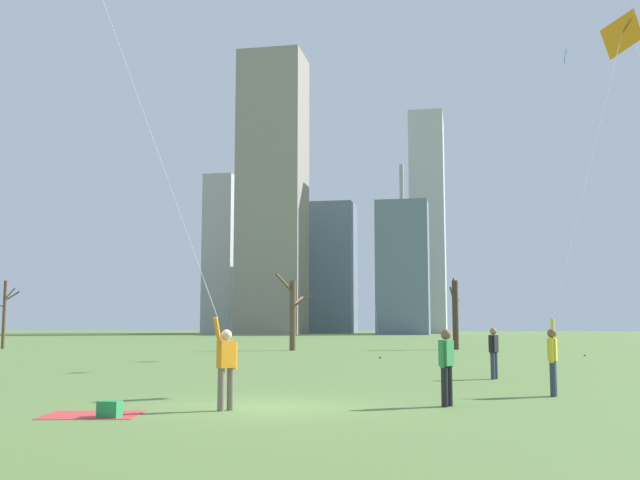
{
  "coord_description": "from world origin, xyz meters",
  "views": [
    {
      "loc": [
        4.11,
        -15.45,
        1.72
      ],
      "look_at": [
        0.0,
        6.0,
        4.2
      ],
      "focal_mm": 41.96,
      "sensor_mm": 36.0,
      "label": 1
    }
  ],
  "objects_px": {
    "kite_flyer_midfield_left_orange": "(575,252)",
    "bare_tree_left_of_center": "(455,312)",
    "bare_tree_leftmost": "(293,312)",
    "kite_flyer_foreground_right_red": "(172,211)",
    "bare_tree_far_right_edge": "(5,312)",
    "distant_kite_drifting_left_blue": "(567,79)",
    "picnic_spot": "(102,412)",
    "bystander_far_off_by_trees": "(446,363)",
    "distant_kite_low_near_trees_white": "(634,38)",
    "bystander_strolling_midfield": "(494,350)"
  },
  "relations": [
    {
      "from": "kite_flyer_midfield_left_orange",
      "to": "bare_tree_left_of_center",
      "type": "distance_m",
      "value": 32.86
    },
    {
      "from": "bare_tree_leftmost",
      "to": "bare_tree_left_of_center",
      "type": "bearing_deg",
      "value": 19.18
    },
    {
      "from": "kite_flyer_foreground_right_red",
      "to": "bare_tree_far_right_edge",
      "type": "bearing_deg",
      "value": 127.48
    },
    {
      "from": "distant_kite_drifting_left_blue",
      "to": "kite_flyer_foreground_right_red",
      "type": "bearing_deg",
      "value": -110.63
    },
    {
      "from": "picnic_spot",
      "to": "bare_tree_far_right_edge",
      "type": "relative_size",
      "value": 0.42
    },
    {
      "from": "bystander_far_off_by_trees",
      "to": "distant_kite_low_near_trees_white",
      "type": "relative_size",
      "value": 0.08
    },
    {
      "from": "distant_kite_drifting_left_blue",
      "to": "picnic_spot",
      "type": "bearing_deg",
      "value": -112.11
    },
    {
      "from": "distant_kite_low_near_trees_white",
      "to": "picnic_spot",
      "type": "distance_m",
      "value": 32.34
    },
    {
      "from": "bystander_strolling_midfield",
      "to": "kite_flyer_foreground_right_red",
      "type": "bearing_deg",
      "value": -120.82
    },
    {
      "from": "kite_flyer_foreground_right_red",
      "to": "distant_kite_drifting_left_blue",
      "type": "xyz_separation_m",
      "value": [
        11.99,
        31.85,
        12.5
      ]
    },
    {
      "from": "bare_tree_left_of_center",
      "to": "distant_kite_drifting_left_blue",
      "type": "bearing_deg",
      "value": -46.85
    },
    {
      "from": "bare_tree_far_right_edge",
      "to": "picnic_spot",
      "type": "bearing_deg",
      "value": -54.03
    },
    {
      "from": "bare_tree_far_right_edge",
      "to": "distant_kite_drifting_left_blue",
      "type": "bearing_deg",
      "value": -4.85
    },
    {
      "from": "kite_flyer_foreground_right_red",
      "to": "bare_tree_far_right_edge",
      "type": "distance_m",
      "value": 44.32
    },
    {
      "from": "kite_flyer_foreground_right_red",
      "to": "kite_flyer_midfield_left_orange",
      "type": "height_order",
      "value": "kite_flyer_foreground_right_red"
    },
    {
      "from": "bare_tree_far_right_edge",
      "to": "kite_flyer_foreground_right_red",
      "type": "bearing_deg",
      "value": -52.52
    },
    {
      "from": "bystander_strolling_midfield",
      "to": "bare_tree_far_right_edge",
      "type": "xyz_separation_m",
      "value": [
        -33.46,
        24.26,
        1.69
      ]
    },
    {
      "from": "kite_flyer_foreground_right_red",
      "to": "distant_kite_low_near_trees_white",
      "type": "distance_m",
      "value": 29.79
    },
    {
      "from": "bare_tree_leftmost",
      "to": "bystander_strolling_midfield",
      "type": "bearing_deg",
      "value": -63.62
    },
    {
      "from": "kite_flyer_midfield_left_orange",
      "to": "bare_tree_far_right_edge",
      "type": "xyz_separation_m",
      "value": [
        -35.44,
        28.53,
        -1.0
      ]
    },
    {
      "from": "bare_tree_far_right_edge",
      "to": "kite_flyer_midfield_left_orange",
      "type": "bearing_deg",
      "value": -38.84
    },
    {
      "from": "bare_tree_far_right_edge",
      "to": "bystander_strolling_midfield",
      "type": "bearing_deg",
      "value": -35.94
    },
    {
      "from": "bystander_strolling_midfield",
      "to": "distant_kite_low_near_trees_white",
      "type": "xyz_separation_m",
      "value": [
        7.53,
        12.66,
        14.7
      ]
    },
    {
      "from": "kite_flyer_foreground_right_red",
      "to": "bare_tree_left_of_center",
      "type": "relative_size",
      "value": 3.15
    },
    {
      "from": "kite_flyer_foreground_right_red",
      "to": "bare_tree_leftmost",
      "type": "xyz_separation_m",
      "value": [
        -5.72,
        35.55,
        -1.38
      ]
    },
    {
      "from": "bare_tree_leftmost",
      "to": "bare_tree_left_of_center",
      "type": "distance_m",
      "value": 11.37
    },
    {
      "from": "distant_kite_low_near_trees_white",
      "to": "bare_tree_leftmost",
      "type": "distance_m",
      "value": 26.53
    },
    {
      "from": "distant_kite_drifting_left_blue",
      "to": "distant_kite_low_near_trees_white",
      "type": "bearing_deg",
      "value": -76.18
    },
    {
      "from": "kite_flyer_midfield_left_orange",
      "to": "distant_kite_low_near_trees_white",
      "type": "bearing_deg",
      "value": 71.86
    },
    {
      "from": "bystander_strolling_midfield",
      "to": "picnic_spot",
      "type": "bearing_deg",
      "value": -123.94
    },
    {
      "from": "bystander_strolling_midfield",
      "to": "picnic_spot",
      "type": "distance_m",
      "value": 13.69
    },
    {
      "from": "kite_flyer_foreground_right_red",
      "to": "bystander_far_off_by_trees",
      "type": "height_order",
      "value": "kite_flyer_foreground_right_red"
    },
    {
      "from": "kite_flyer_midfield_left_orange",
      "to": "bystander_strolling_midfield",
      "type": "height_order",
      "value": "kite_flyer_midfield_left_orange"
    },
    {
      "from": "bystander_strolling_midfield",
      "to": "bare_tree_far_right_edge",
      "type": "relative_size",
      "value": 0.33
    },
    {
      "from": "bystander_strolling_midfield",
      "to": "picnic_spot",
      "type": "relative_size",
      "value": 0.79
    },
    {
      "from": "bare_tree_left_of_center",
      "to": "bare_tree_far_right_edge",
      "type": "bearing_deg",
      "value": -172.64
    },
    {
      "from": "bystander_far_off_by_trees",
      "to": "bare_tree_leftmost",
      "type": "distance_m",
      "value": 34.8
    },
    {
      "from": "bare_tree_leftmost",
      "to": "bare_tree_far_right_edge",
      "type": "bearing_deg",
      "value": -178.94
    },
    {
      "from": "bystander_strolling_midfield",
      "to": "bare_tree_left_of_center",
      "type": "relative_size",
      "value": 0.32
    },
    {
      "from": "distant_kite_drifting_left_blue",
      "to": "bare_tree_left_of_center",
      "type": "relative_size",
      "value": 3.68
    },
    {
      "from": "distant_kite_low_near_trees_white",
      "to": "bystander_strolling_midfield",
      "type": "bearing_deg",
      "value": -120.74
    },
    {
      "from": "distant_kite_low_near_trees_white",
      "to": "bare_tree_far_right_edge",
      "type": "distance_m",
      "value": 44.54
    },
    {
      "from": "kite_flyer_midfield_left_orange",
      "to": "distant_kite_drifting_left_blue",
      "type": "bearing_deg",
      "value": 82.09
    },
    {
      "from": "distant_kite_low_near_trees_white",
      "to": "kite_flyer_foreground_right_red",
      "type": "bearing_deg",
      "value": -120.78
    },
    {
      "from": "picnic_spot",
      "to": "bare_tree_leftmost",
      "type": "bearing_deg",
      "value": 97.28
    },
    {
      "from": "distant_kite_low_near_trees_white",
      "to": "bare_tree_far_right_edge",
      "type": "bearing_deg",
      "value": 164.2
    },
    {
      "from": "distant_kite_low_near_trees_white",
      "to": "bare_tree_left_of_center",
      "type": "relative_size",
      "value": 3.8
    },
    {
      "from": "bystander_far_off_by_trees",
      "to": "distant_kite_low_near_trees_white",
      "type": "bearing_deg",
      "value": 67.21
    },
    {
      "from": "distant_kite_drifting_left_blue",
      "to": "bare_tree_far_right_edge",
      "type": "bearing_deg",
      "value": 175.15
    },
    {
      "from": "kite_flyer_midfield_left_orange",
      "to": "bystander_far_off_by_trees",
      "type": "distance_m",
      "value": 5.88
    }
  ]
}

